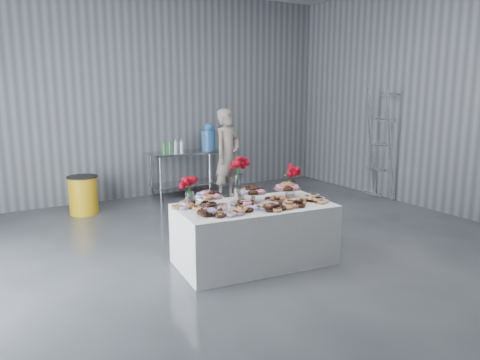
% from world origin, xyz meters
% --- Properties ---
extents(ground, '(9.00, 9.00, 0.00)m').
position_xyz_m(ground, '(0.00, 0.00, 0.00)').
color(ground, '#33353A').
rests_on(ground, ground).
extents(room_walls, '(8.04, 9.04, 4.02)m').
position_xyz_m(room_walls, '(-0.27, 0.07, 2.64)').
color(room_walls, slate).
rests_on(room_walls, ground).
extents(display_table, '(1.99, 1.19, 0.75)m').
position_xyz_m(display_table, '(-0.12, 0.30, 0.38)').
color(display_table, white).
rests_on(display_table, ground).
extents(prep_table, '(1.50, 0.60, 0.90)m').
position_xyz_m(prep_table, '(0.66, 4.10, 0.62)').
color(prep_table, silver).
rests_on(prep_table, ground).
extents(donut_mounds, '(1.88, 0.98, 0.09)m').
position_xyz_m(donut_mounds, '(-0.12, 0.25, 0.80)').
color(donut_mounds, '#B97D43').
rests_on(donut_mounds, display_table).
extents(cake_stand_left, '(0.36, 0.36, 0.17)m').
position_xyz_m(cake_stand_left, '(-0.65, 0.50, 0.89)').
color(cake_stand_left, silver).
rests_on(cake_stand_left, display_table).
extents(cake_stand_mid, '(0.36, 0.36, 0.17)m').
position_xyz_m(cake_stand_mid, '(-0.06, 0.44, 0.89)').
color(cake_stand_mid, silver).
rests_on(cake_stand_mid, display_table).
extents(cake_stand_right, '(0.36, 0.36, 0.17)m').
position_xyz_m(cake_stand_right, '(0.44, 0.39, 0.89)').
color(cake_stand_right, silver).
rests_on(cake_stand_right, display_table).
extents(danish_pile, '(0.48, 0.48, 0.11)m').
position_xyz_m(danish_pile, '(0.61, 0.07, 0.81)').
color(danish_pile, silver).
rests_on(danish_pile, display_table).
extents(bouquet_left, '(0.26, 0.26, 0.42)m').
position_xyz_m(bouquet_left, '(-0.84, 0.62, 1.05)').
color(bouquet_left, white).
rests_on(bouquet_left, display_table).
extents(bouquet_right, '(0.26, 0.26, 0.42)m').
position_xyz_m(bouquet_right, '(0.61, 0.53, 1.05)').
color(bouquet_right, white).
rests_on(bouquet_right, display_table).
extents(bouquet_center, '(0.26, 0.26, 0.57)m').
position_xyz_m(bouquet_center, '(-0.14, 0.65, 1.13)').
color(bouquet_center, silver).
rests_on(bouquet_center, display_table).
extents(water_jug, '(0.28, 0.28, 0.55)m').
position_xyz_m(water_jug, '(1.16, 4.10, 1.15)').
color(water_jug, '#4593EB').
rests_on(water_jug, prep_table).
extents(drink_bottles, '(0.54, 0.08, 0.27)m').
position_xyz_m(drink_bottles, '(0.34, 4.00, 1.04)').
color(drink_bottles, '#268C33').
rests_on(drink_bottles, prep_table).
extents(person, '(0.75, 0.63, 1.76)m').
position_xyz_m(person, '(1.23, 3.42, 0.88)').
color(person, '#CC8C93').
rests_on(person, ground).
extents(trash_barrel, '(0.52, 0.52, 0.67)m').
position_xyz_m(trash_barrel, '(-1.45, 3.74, 0.33)').
color(trash_barrel, gold).
rests_on(trash_barrel, ground).
extents(stepladder, '(0.61, 0.53, 2.17)m').
position_xyz_m(stepladder, '(3.75, 1.91, 1.08)').
color(stepladder, silver).
rests_on(stepladder, ground).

